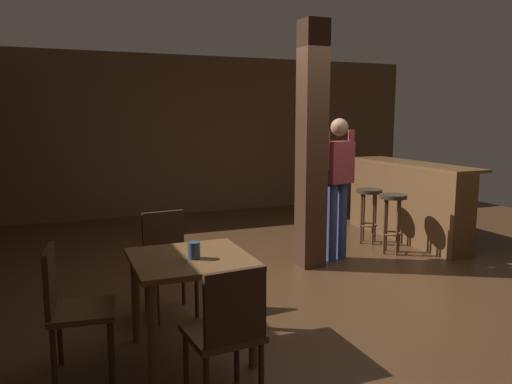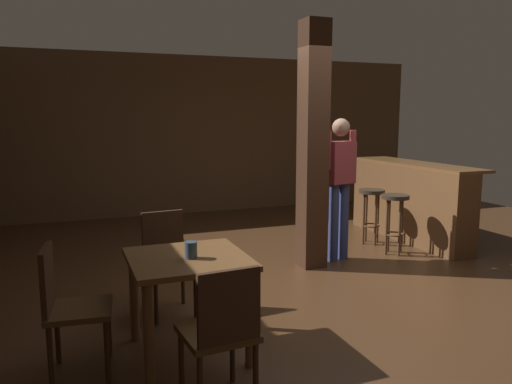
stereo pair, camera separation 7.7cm
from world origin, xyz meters
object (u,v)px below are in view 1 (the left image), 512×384
Objects in this scene: bar_stool_near at (393,209)px; dining_table at (191,275)px; napkin_cup at (194,250)px; standing_person at (338,179)px; bar_stool_mid at (369,203)px; chair_north at (168,257)px; bar_counter at (406,200)px; chair_west at (70,304)px; chair_south at (227,329)px.

dining_table is at bearing -151.10° from bar_stool_near.
bar_stool_near is at bearing 29.80° from napkin_cup.
standing_person is 1.08m from bar_stool_mid.
chair_north is 1.16× the size of bar_stool_near.
bar_stool_near is (3.06, 1.75, -0.23)m from napkin_cup.
bar_counter reaches higher than dining_table.
bar_stool_mid is at bearing 36.82° from napkin_cup.
bar_counter is (4.55, 2.27, 0.05)m from chair_west.
chair_south reaches higher than bar_stool_mid.
bar_stool_near is at bearing -1.18° from standing_person.
chair_north reaches higher than napkin_cup.
napkin_cup is 4.37m from bar_counter.
bar_stool_near is 0.56m from bar_stool_mid.
chair_north reaches higher than dining_table.
bar_stool_near is (0.80, -0.02, -0.43)m from standing_person.
chair_north is at bearing -155.54° from bar_stool_mid.
napkin_cup is 0.16× the size of bar_stool_mid.
chair_south is 4.79m from bar_counter.
standing_person is 2.28× the size of bar_stool_mid.
bar_stool_mid is at bearing 33.20° from standing_person.
dining_table is at bearing -148.80° from bar_counter.
dining_table is 0.84m from chair_west.
chair_north is at bearing -159.28° from bar_counter.
bar_counter is (3.71, 1.40, 0.05)m from chair_north.
chair_west is at bearing -149.95° from bar_stool_mid.
chair_north is at bearing 89.65° from dining_table.
napkin_cup is 0.07× the size of standing_person.
chair_west is at bearing -153.47° from bar_counter.
standing_person reaches higher than chair_south.
chair_south is 0.78m from napkin_cup.
chair_south is at bearing -132.08° from standing_person.
chair_south is at bearing -89.04° from dining_table.
chair_west is 1.16× the size of bar_stool_near.
napkin_cup reaches higher than dining_table.
standing_person reaches higher than napkin_cup.
chair_south is at bearing -140.93° from bar_stool_near.
bar_counter is 2.96× the size of bar_stool_near.
chair_north is 3.39m from bar_stool_mid.
bar_stool_mid is at bearing 179.96° from bar_counter.
bar_stool_mid is at bearing 87.23° from bar_stool_near.
bar_counter is 0.86m from bar_stool_near.
chair_south is at bearing -89.72° from chair_north.
standing_person is (2.25, 2.49, 0.50)m from chair_south.
chair_north is 1.21m from chair_west.
dining_table is 3.83m from bar_stool_mid.
napkin_cup reaches higher than bar_stool_mid.
dining_table is 0.79m from chair_south.
napkin_cup is at bearing 90.23° from chair_south.
bar_stool_mid is at bearing 30.05° from chair_west.
bar_counter reaches higher than chair_west.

